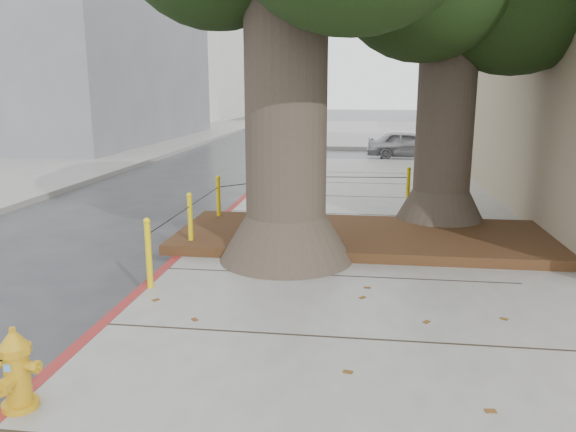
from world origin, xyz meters
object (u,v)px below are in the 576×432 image
fire_hydrant (16,369)px  car_dark (113,135)px  car_silver (408,145)px  car_red (529,141)px

fire_hydrant → car_dark: 23.42m
fire_hydrant → car_silver: 19.37m
car_silver → fire_hydrant: bearing=166.5°
car_red → car_dark: car_red is taller
car_dark → fire_hydrant: bearing=-74.9°
car_silver → car_dark: car_silver is taller
fire_hydrant → car_silver: car_silver is taller
fire_hydrant → car_dark: bearing=118.3°
fire_hydrant → car_red: 22.41m
car_red → car_silver: bearing=99.7°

